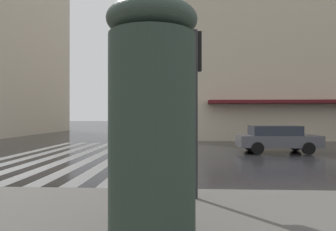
{
  "coord_description": "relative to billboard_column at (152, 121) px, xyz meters",
  "views": [
    {
      "loc": [
        -9.96,
        -5.98,
        1.89
      ],
      "look_at": [
        4.02,
        -5.33,
        1.94
      ],
      "focal_mm": 30.91,
      "sensor_mm": 36.0,
      "label": 1
    }
  ],
  "objects": [
    {
      "name": "traffic_signal_post",
      "position": [
        2.49,
        -0.68,
        0.91
      ],
      "size": [
        0.44,
        0.3,
        3.59
      ],
      "color": "#232326",
      "rests_on": "sidewalk_pavement"
    },
    {
      "name": "zebra_crossing",
      "position": [
        10.15,
        4.14,
        -1.82
      ],
      "size": [
        13.0,
        7.5,
        0.01
      ],
      "color": "silver",
      "rests_on": "ground_plane"
    },
    {
      "name": "haussmann_block_corner",
      "position": [
        27.3,
        -9.78,
        8.88
      ],
      "size": [
        18.5,
        21.03,
        21.87
      ],
      "color": "beige",
      "rests_on": "ground_plane"
    },
    {
      "name": "billboard_column",
      "position": [
        0.0,
        0.0,
        0.0
      ],
      "size": [
        1.2,
        1.2,
        3.27
      ],
      "color": "#28382D",
      "rests_on": "sidewalk_pavement"
    },
    {
      "name": "car_dark_grey",
      "position": [
        11.65,
        -5.39,
        -1.07
      ],
      "size": [
        1.85,
        4.1,
        1.41
      ],
      "color": "#4C4C51",
      "rests_on": "ground_plane"
    },
    {
      "name": "ground_plane",
      "position": [
        6.15,
        5.59,
        -1.83
      ],
      "size": [
        220.0,
        220.0,
        0.0
      ],
      "primitive_type": "plane",
      "color": "black"
    }
  ]
}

